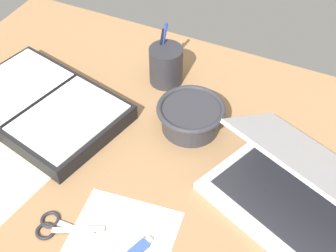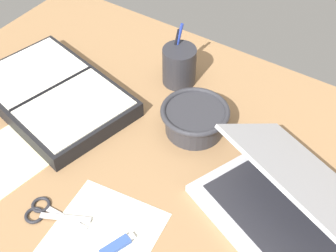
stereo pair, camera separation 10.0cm
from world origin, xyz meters
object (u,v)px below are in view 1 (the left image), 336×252
Objects in this scene: laptop at (303,196)px; bowl at (191,116)px; planner at (42,107)px; pen_cup at (166,65)px; scissors at (56,227)px.

laptop is 31.13cm from bowl.
planner is at bearing -158.51° from laptop.
bowl is 17.96cm from pen_cup.
bowl is 38.55cm from scissors.
bowl is 35.64cm from planner.
planner is (-21.46, -23.67, -2.91)cm from pen_cup.
laptop is 48.09cm from pen_cup.
scissors is (21.12, -25.39, -1.82)cm from planner.
laptop is at bearing -31.03° from pen_cup.
laptop is 0.99× the size of planner.
pen_cup reaches higher than bowl.
scissors is (-41.55, -24.28, -4.04)cm from laptop.
scissors is at bearing -90.40° from pen_cup.
pen_cup is at bearing 134.13° from bowl.
pen_cup is at bearing 171.48° from laptop.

